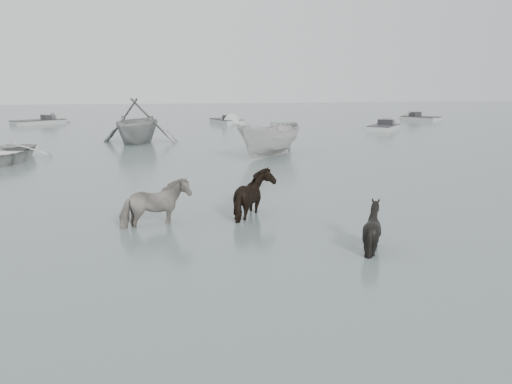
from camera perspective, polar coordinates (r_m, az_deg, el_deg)
ground at (r=14.71m, az=-2.42°, el=-4.24°), size 140.00×140.00×0.00m
pony_pinto at (r=15.56m, az=-10.11°, el=-0.52°), size 2.06×1.48×1.58m
pony_dark at (r=16.43m, az=-0.00°, el=0.50°), size 1.50×1.74×1.69m
pony_black at (r=13.61m, az=11.60°, el=-2.71°), size 1.61×1.54×1.41m
rowboat_trail at (r=35.18m, az=-11.78°, el=7.14°), size 5.97×6.47×2.84m
boat_small at (r=28.73m, az=1.41°, el=5.45°), size 4.63×4.77×1.87m
skiff_port at (r=43.75m, az=12.63°, el=6.56°), size 4.08×4.63×0.75m
skiff_mid at (r=48.63m, az=-2.96°, el=7.30°), size 3.08×4.83×0.75m
skiff_star at (r=53.87m, az=16.19°, el=7.28°), size 3.85×4.67×0.75m
skiff_far at (r=51.09m, az=-20.96°, el=6.76°), size 5.71×4.66×0.75m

